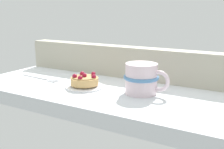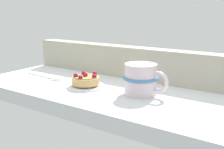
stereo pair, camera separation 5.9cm
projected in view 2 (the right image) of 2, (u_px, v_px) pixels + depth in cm
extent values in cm
cube|color=silver|center=(106.00, 94.00, 85.80)|extent=(85.87, 37.07, 4.23)
cube|color=#B2AD99|center=(132.00, 62.00, 96.65)|extent=(84.16, 5.68, 10.81)
cylinder|color=white|center=(86.00, 85.00, 85.75)|extent=(11.73, 11.73, 0.95)
cylinder|color=white|center=(86.00, 86.00, 85.81)|extent=(6.45, 6.45, 0.47)
cylinder|color=tan|center=(86.00, 81.00, 85.39)|extent=(8.47, 8.47, 2.19)
cylinder|color=#AB854F|center=(85.00, 77.00, 85.10)|extent=(7.45, 7.45, 0.30)
sphere|color=maroon|center=(85.00, 75.00, 84.98)|extent=(1.45, 1.45, 1.45)
sphere|color=maroon|center=(94.00, 76.00, 83.61)|extent=(1.40, 1.40, 1.40)
sphere|color=maroon|center=(94.00, 74.00, 86.49)|extent=(1.36, 1.36, 1.36)
sphere|color=maroon|center=(84.00, 73.00, 87.58)|extent=(1.41, 1.41, 1.41)
sphere|color=maroon|center=(76.00, 76.00, 84.48)|extent=(1.47, 1.47, 1.47)
sphere|color=maroon|center=(80.00, 77.00, 82.44)|extent=(1.39, 1.39, 1.39)
cylinder|color=silver|center=(141.00, 79.00, 77.97)|extent=(9.08, 9.08, 8.75)
torus|color=#4C7FB2|center=(141.00, 78.00, 77.88)|extent=(10.18, 10.18, 1.05)
torus|color=silver|center=(159.00, 82.00, 75.01)|extent=(5.98, 1.08, 5.98)
cube|color=silver|center=(39.00, 75.00, 99.71)|extent=(12.49, 1.82, 0.60)
cube|color=silver|center=(50.00, 78.00, 95.84)|extent=(1.25, 0.67, 0.60)
cube|color=silver|center=(54.00, 80.00, 92.85)|extent=(3.51, 0.55, 0.60)
cube|color=silver|center=(56.00, 80.00, 93.40)|extent=(3.51, 0.55, 0.60)
cube|color=silver|center=(57.00, 79.00, 93.95)|extent=(3.51, 0.55, 0.60)
cube|color=silver|center=(59.00, 79.00, 94.50)|extent=(3.51, 0.55, 0.60)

